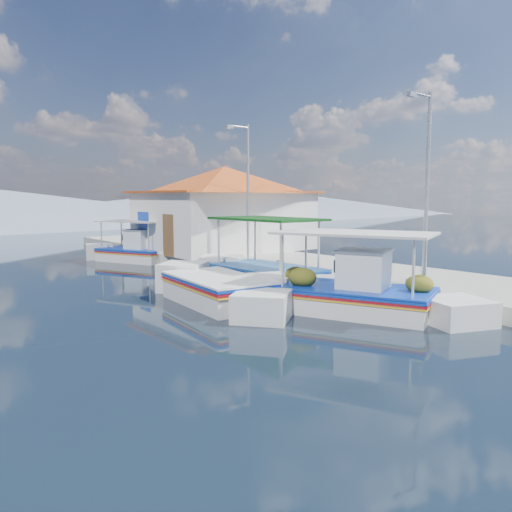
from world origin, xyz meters
TOP-DOWN VIEW (x-y plane):
  - ground at (0.00, 0.00)m, footprint 160.00×160.00m
  - quay at (5.90, 6.00)m, footprint 5.00×44.00m
  - bollards at (3.80, 5.25)m, footprint 0.20×17.20m
  - main_caique at (1.56, 2.39)m, footprint 4.21×7.23m
  - caique_green_canopy at (2.07, 6.84)m, footprint 2.31×7.62m
  - caique_blue_hull at (-0.75, 5.89)m, footprint 2.69×7.14m
  - caique_far at (1.96, 17.07)m, footprint 3.65×6.06m
  - harbor_building at (6.20, 15.00)m, footprint 10.49×10.49m
  - lamp_post_near at (4.51, 2.00)m, footprint 1.21×0.14m
  - lamp_post_far at (4.51, 11.00)m, footprint 1.21×0.14m
  - mountain_ridge at (6.54, 56.00)m, footprint 171.40×96.00m

SIDE VIEW (x-z plane):
  - ground at x=0.00m, z-range 0.00..0.00m
  - quay at x=5.90m, z-range 0.00..0.50m
  - caique_blue_hull at x=-0.75m, z-range -0.29..0.99m
  - caique_green_canopy at x=2.07m, z-range -1.00..1.85m
  - caique_far at x=1.96m, z-range -0.73..1.59m
  - main_caique at x=1.56m, z-range -0.79..1.79m
  - bollards at x=3.80m, z-range 0.50..0.80m
  - mountain_ridge at x=6.54m, z-range -0.71..4.79m
  - harbor_building at x=6.20m, z-range 0.58..4.98m
  - lamp_post_near at x=4.51m, z-range 0.85..6.85m
  - lamp_post_far at x=4.51m, z-range 0.85..6.85m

